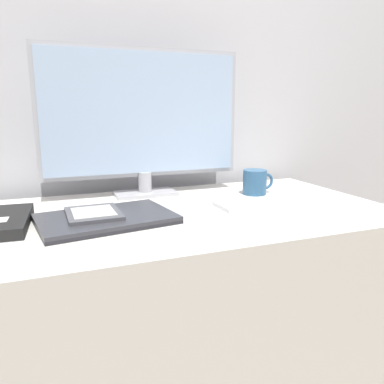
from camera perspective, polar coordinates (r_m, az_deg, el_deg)
name	(u,v)px	position (r m, az deg, el deg)	size (l,w,h in m)	color
wall_back	(128,62)	(1.43, -9.75, 18.97)	(3.60, 0.05, 2.40)	silver
desk	(165,331)	(1.22, -4.11, -20.33)	(1.33, 0.66, 0.75)	silver
monitor	(143,118)	(1.26, -7.47, 11.09)	(0.67, 0.11, 0.48)	#B7B7BC
keyboard	(265,203)	(1.16, 11.00, -1.60)	(0.30, 0.12, 0.01)	silver
laptop	(106,219)	(0.99, -12.95, -3.98)	(0.36, 0.27, 0.02)	#232328
ereader	(93,213)	(1.00, -14.79, -3.15)	(0.14, 0.16, 0.01)	#4C4C51
coffee_mug	(255,182)	(1.30, 9.63, 1.51)	(0.11, 0.08, 0.08)	#336089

